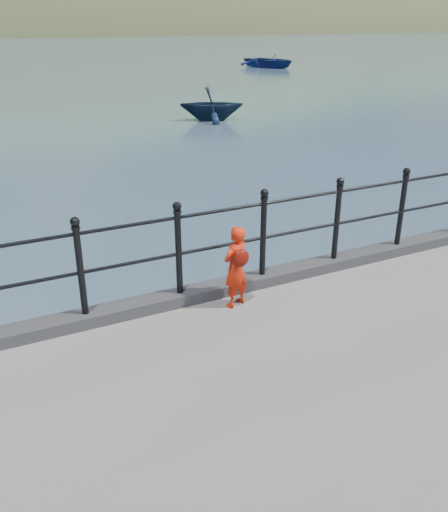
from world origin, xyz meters
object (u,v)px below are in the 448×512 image
railing (222,235)px  launch_navy (211,104)px  launch_blue (270,61)px  child (236,266)px

railing → launch_navy: bearing=65.1°
railing → launch_blue: bearing=58.3°
railing → launch_blue: 50.28m
launch_blue → launch_navy: size_ratio=2.03×
railing → child: railing is taller
railing → child: 0.47m
child → launch_navy: size_ratio=0.37×
railing → launch_blue: size_ratio=3.09×
railing → child: (-0.00, -0.37, -0.29)m
child → launch_navy: 19.68m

